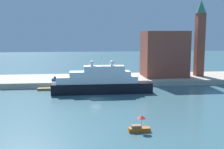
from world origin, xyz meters
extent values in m
plane|color=#3D6670|center=(0.00, 0.00, 0.00)|extent=(400.00, 400.00, 0.00)
cube|color=#B7AD99|center=(0.00, 26.17, 0.87)|extent=(110.00, 20.33, 1.75)
cube|color=black|center=(2.18, 7.34, 1.47)|extent=(28.42, 4.93, 2.94)
cube|color=white|center=(0.76, 7.34, 3.90)|extent=(22.74, 4.53, 1.92)
cube|color=white|center=(1.61, 7.34, 5.57)|extent=(17.05, 4.14, 1.41)
cube|color=white|center=(2.75, 7.34, 7.06)|extent=(11.37, 3.75, 1.56)
cylinder|color=silver|center=(2.18, 7.34, 9.27)|extent=(0.16, 0.16, 2.88)
sphere|color=white|center=(5.02, 7.34, 8.56)|extent=(1.45, 1.45, 1.45)
sphere|color=white|center=(-0.66, 7.34, 8.56)|extent=(1.45, 1.45, 1.45)
cube|color=#C66019|center=(5.99, -26.05, 0.35)|extent=(3.75, 1.32, 0.70)
cube|color=#8C6647|center=(5.43, -26.05, 0.93)|extent=(1.65, 1.05, 0.46)
cylinder|color=#B2B2B2|center=(6.36, -26.05, 1.52)|extent=(0.06, 0.06, 1.63)
cone|color=red|center=(6.36, -26.05, 2.60)|extent=(1.55, 1.55, 0.54)
cube|color=olive|center=(-14.10, 13.35, 0.34)|extent=(5.23, 1.51, 0.68)
cube|color=brown|center=(25.82, 26.22, 9.74)|extent=(14.97, 12.14, 15.99)
cube|color=brown|center=(38.62, 25.87, 12.83)|extent=(2.88, 2.88, 22.16)
cone|color=#387A5B|center=(38.62, 25.87, 26.22)|extent=(3.75, 3.75, 4.62)
cube|color=#1E4C99|center=(-10.80, 19.92, 2.12)|extent=(4.54, 1.73, 0.75)
cube|color=#262D33|center=(-11.02, 19.92, 2.78)|extent=(2.72, 1.55, 0.55)
cylinder|color=#4C4C4C|center=(-6.09, 23.43, 2.54)|extent=(0.36, 0.36, 1.59)
sphere|color=tan|center=(-6.09, 23.43, 3.45)|extent=(0.24, 0.24, 0.24)
cylinder|color=black|center=(6.21, 16.98, 2.09)|extent=(0.40, 0.40, 0.68)
camera|label=1|loc=(-4.12, -73.16, 16.76)|focal=46.20mm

